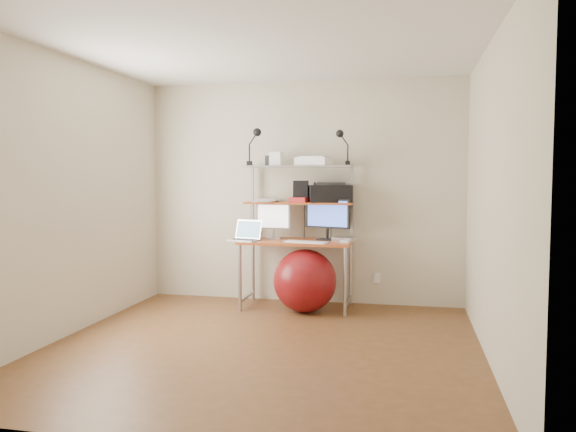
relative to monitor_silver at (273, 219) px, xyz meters
name	(u,v)px	position (x,y,z in m)	size (l,w,h in m)	color
room	(263,198)	(0.28, -1.54, 0.29)	(3.60, 3.60, 3.60)	brown
computer_desk	(298,220)	(0.28, -0.04, -0.01)	(1.20, 0.60, 1.57)	#BD4C24
wall_outlet	(377,278)	(1.13, 0.24, -0.66)	(0.08, 0.01, 0.12)	white
monitor_silver	(273,219)	(0.00, 0.00, 0.00)	(0.38, 0.14, 0.42)	#B1B0B5
monitor_black	(327,216)	(0.60, -0.01, 0.04)	(0.51, 0.22, 0.53)	black
laptop	(247,236)	(-0.25, -0.22, -0.18)	(0.37, 0.33, 0.28)	silver
keyboard	(306,242)	(0.42, -0.29, -0.22)	(0.46, 0.13, 0.01)	white
mouse	(344,242)	(0.81, -0.22, -0.21)	(0.09, 0.05, 0.02)	white
mac_mini	(345,239)	(0.80, -0.04, -0.20)	(0.22, 0.22, 0.04)	silver
phone	(288,241)	(0.21, -0.23, -0.22)	(0.08, 0.14, 0.01)	black
printer	(329,193)	(0.61, 0.06, 0.29)	(0.53, 0.44, 0.22)	black
nas_cube	(301,191)	(0.31, 0.01, 0.31)	(0.16, 0.16, 0.24)	black
red_box	(299,200)	(0.30, -0.05, 0.21)	(0.19, 0.13, 0.05)	red
scanner	(314,161)	(0.45, 0.03, 0.63)	(0.42, 0.34, 0.10)	white
box_white	(276,159)	(0.03, 0.01, 0.66)	(0.13, 0.11, 0.15)	white
box_grey	(270,161)	(-0.05, 0.07, 0.64)	(0.11, 0.11, 0.11)	#2D2D2F
clip_lamp_left	(256,138)	(-0.19, -0.06, 0.88)	(0.16, 0.09, 0.41)	black
clip_lamp_right	(341,139)	(0.75, -0.02, 0.86)	(0.15, 0.08, 0.38)	black
exercise_ball	(305,281)	(0.41, -0.27, -0.63)	(0.67, 0.67, 0.67)	maroon
paper_stack	(266,200)	(-0.09, 0.03, 0.20)	(0.36, 0.42, 0.03)	white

